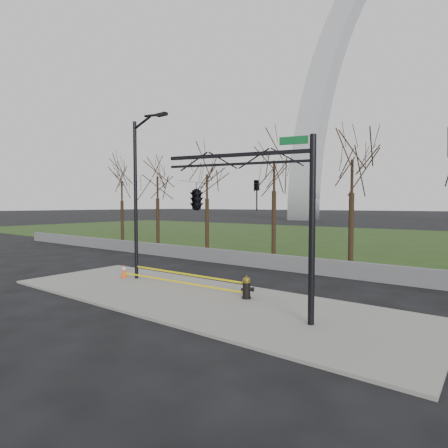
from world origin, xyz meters
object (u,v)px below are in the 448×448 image
Objects in this scene: fire_hydrant at (247,288)px; traffic_signal_mast at (216,196)px; traffic_cone at (124,271)px; street_light at (138,188)px.

traffic_signal_mast is at bearing -102.08° from fire_hydrant.
traffic_cone is 0.11× the size of traffic_signal_mast.
street_light is (-6.51, -0.01, 4.17)m from fire_hydrant.
street_light is 1.37× the size of traffic_signal_mast.
street_light reaches higher than traffic_cone.
fire_hydrant is 0.11× the size of street_light.
traffic_signal_mast is at bearing -14.58° from traffic_cone.
fire_hydrant is at bearing 1.77° from traffic_cone.
traffic_cone is (-7.46, -0.23, -0.10)m from fire_hydrant.
traffic_signal_mast is at bearing -17.15° from street_light.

